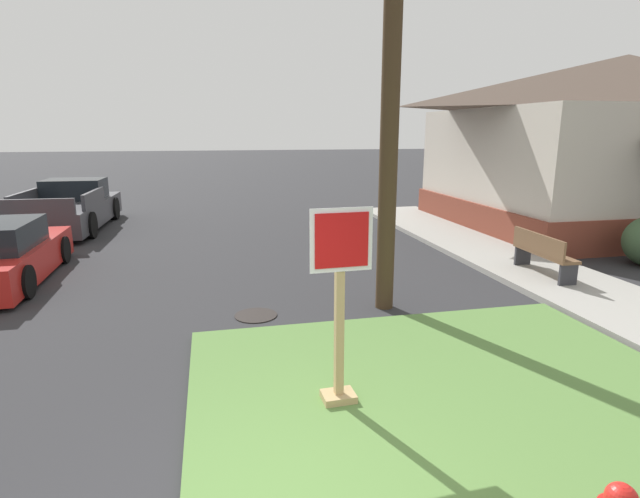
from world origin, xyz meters
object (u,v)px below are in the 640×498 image
(stop_sign, at_px, (340,314))
(manhole_cover, at_px, (256,315))
(pickup_truck_charcoal, at_px, (71,209))
(street_bench, at_px, (542,252))

(stop_sign, xyz_separation_m, manhole_cover, (-0.63, 2.98, -1.08))
(pickup_truck_charcoal, distance_m, street_bench, 13.43)
(manhole_cover, height_order, street_bench, street_bench)
(stop_sign, bearing_deg, manhole_cover, 102.00)
(stop_sign, distance_m, street_bench, 6.46)
(stop_sign, height_order, pickup_truck_charcoal, stop_sign)
(stop_sign, relative_size, manhole_cover, 3.06)
(pickup_truck_charcoal, bearing_deg, street_bench, -36.81)
(stop_sign, distance_m, manhole_cover, 3.24)
(stop_sign, xyz_separation_m, pickup_truck_charcoal, (-5.53, 11.82, -0.47))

